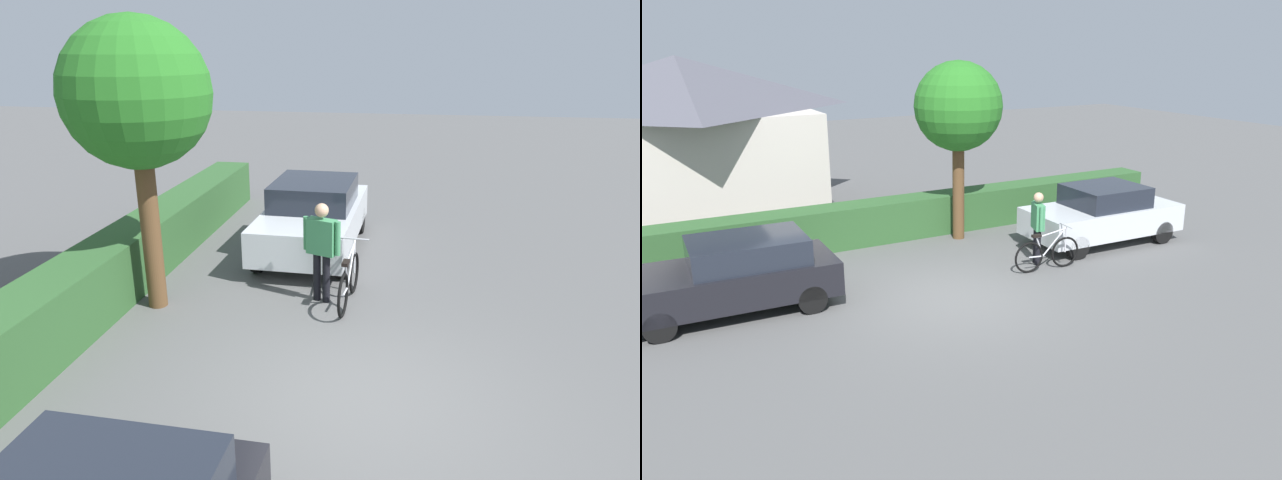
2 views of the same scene
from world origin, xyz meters
TOP-DOWN VIEW (x-y plane):
  - ground_plane at (0.00, 0.00)m, footprint 60.00×60.00m
  - hedge_row at (0.00, 4.44)m, footprint 17.66×0.90m
  - house_distant at (-3.81, 9.56)m, footprint 7.10×6.18m
  - parked_car_near at (-4.01, 1.50)m, footprint 3.99×1.84m
  - parked_car_far at (5.11, 1.50)m, footprint 4.03×1.91m
  - bicycle at (2.63, 0.46)m, footprint 1.69×0.50m
  - person_rider at (2.67, 0.93)m, footprint 0.35×0.65m
  - tree_kerbside at (2.04, 3.60)m, footprint 2.25×2.25m

SIDE VIEW (x-z plane):
  - ground_plane at x=0.00m, z-range 0.00..0.00m
  - bicycle at x=2.63m, z-range -0.11..0.90m
  - hedge_row at x=0.00m, z-range 0.00..1.05m
  - parked_car_near at x=-4.01m, z-range 0.03..1.47m
  - parked_car_far at x=5.11m, z-range 0.01..1.51m
  - person_rider at x=2.67m, z-range 0.15..1.87m
  - house_distant at x=-3.81m, z-range 0.05..4.68m
  - tree_kerbside at x=2.04m, z-range 1.12..5.70m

